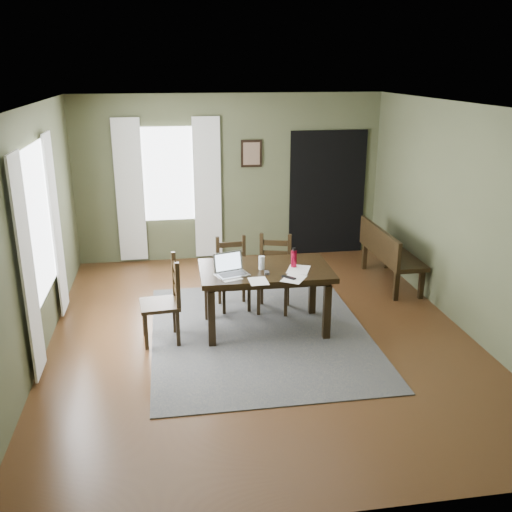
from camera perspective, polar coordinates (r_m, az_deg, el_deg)
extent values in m
cube|color=#492C16|center=(7.03, 0.39, -7.78)|extent=(5.00, 6.00, 0.01)
cube|color=#4D5235|center=(9.44, -2.61, 7.78)|extent=(5.00, 0.02, 2.70)
cube|color=#4D5235|center=(3.81, 7.95, -9.26)|extent=(5.00, 0.02, 2.70)
cube|color=#4D5235|center=(6.62, -21.46, 1.78)|extent=(0.02, 6.00, 2.70)
cube|color=#4D5235|center=(7.37, 20.02, 3.56)|extent=(0.02, 6.00, 2.70)
cube|color=white|center=(6.31, 0.44, 14.79)|extent=(5.00, 6.00, 0.02)
cube|color=#454545|center=(7.03, 0.39, -7.70)|extent=(2.60, 3.20, 0.01)
cube|color=black|center=(6.85, 0.94, -1.48)|extent=(1.59, 0.97, 0.06)
cube|color=black|center=(6.87, 0.93, -1.93)|extent=(1.42, 0.80, 0.05)
cube|color=black|center=(6.61, -4.46, -6.26)|extent=(0.09, 0.09, 0.67)
cube|color=black|center=(7.28, -4.85, -3.85)|extent=(0.09, 0.09, 0.67)
cube|color=black|center=(6.82, 7.10, -5.55)|extent=(0.09, 0.09, 0.67)
cube|color=black|center=(7.47, 5.66, -3.28)|extent=(0.09, 0.09, 0.67)
cube|color=black|center=(6.74, -9.61, -4.82)|extent=(0.49, 0.49, 0.04)
cube|color=black|center=(6.99, -11.12, -6.17)|extent=(0.05, 0.05, 0.44)
cube|color=black|center=(7.01, -8.15, -5.92)|extent=(0.05, 0.05, 0.44)
cube|color=black|center=(6.67, -10.93, -7.45)|extent=(0.05, 0.05, 0.44)
cube|color=black|center=(6.69, -7.81, -7.18)|extent=(0.05, 0.05, 0.44)
cube|color=black|center=(6.83, -8.19, -1.83)|extent=(0.05, 0.05, 0.56)
cube|color=black|center=(6.47, -7.81, -2.98)|extent=(0.05, 0.05, 0.56)
cube|color=black|center=(6.70, -7.95, -3.58)|extent=(0.06, 0.33, 0.07)
cube|color=black|center=(6.65, -8.00, -2.39)|extent=(0.06, 0.33, 0.07)
cube|color=black|center=(6.59, -8.06, -1.18)|extent=(0.06, 0.33, 0.07)
cube|color=black|center=(7.56, -2.24, -2.19)|extent=(0.44, 0.44, 0.04)
cube|color=black|center=(7.46, -3.23, -4.34)|extent=(0.04, 0.04, 0.40)
cube|color=black|center=(7.77, -3.67, -3.40)|extent=(0.04, 0.04, 0.40)
cube|color=black|center=(7.52, -0.71, -4.11)|extent=(0.04, 0.04, 0.40)
cube|color=black|center=(7.83, -1.25, -3.19)|extent=(0.04, 0.04, 0.40)
cube|color=black|center=(7.62, -3.85, 0.06)|extent=(0.05, 0.05, 0.51)
cube|color=black|center=(7.68, -1.23, 0.26)|extent=(0.05, 0.05, 0.51)
cube|color=black|center=(7.69, -2.52, -0.82)|extent=(0.31, 0.05, 0.07)
cube|color=black|center=(7.65, -2.53, 0.16)|extent=(0.31, 0.05, 0.07)
cube|color=black|center=(7.60, -2.55, 1.15)|extent=(0.31, 0.05, 0.07)
cube|color=black|center=(7.48, 1.78, -2.25)|extent=(0.54, 0.54, 0.04)
cube|color=black|center=(7.42, 0.27, -4.36)|extent=(0.05, 0.05, 0.43)
cube|color=black|center=(7.74, 0.59, -3.35)|extent=(0.05, 0.05, 0.43)
cube|color=black|center=(7.39, 3.00, -4.49)|extent=(0.05, 0.05, 0.43)
cube|color=black|center=(7.71, 3.20, -3.47)|extent=(0.05, 0.05, 0.43)
cube|color=black|center=(7.59, 0.55, 0.32)|extent=(0.06, 0.06, 0.54)
cube|color=black|center=(7.55, 3.36, 0.21)|extent=(0.06, 0.06, 0.54)
cube|color=black|center=(7.62, 1.94, -0.77)|extent=(0.32, 0.12, 0.07)
cube|color=black|center=(7.57, 1.95, 0.27)|extent=(0.32, 0.12, 0.07)
cube|color=black|center=(7.52, 1.96, 1.32)|extent=(0.32, 0.12, 0.07)
cube|color=black|center=(8.68, 13.47, 0.21)|extent=(0.49, 1.52, 0.07)
cube|color=black|center=(8.28, 16.20, -2.74)|extent=(0.07, 0.07, 0.42)
cube|color=black|center=(8.13, 13.84, -2.92)|extent=(0.07, 0.07, 0.42)
cube|color=black|center=(9.40, 12.92, 0.09)|extent=(0.07, 0.07, 0.42)
cube|color=black|center=(9.27, 10.80, -0.03)|extent=(0.07, 0.07, 0.42)
cube|color=black|center=(8.54, 12.23, 1.52)|extent=(0.05, 1.52, 0.37)
cube|color=#B7B7BC|center=(6.62, -2.37, -1.86)|extent=(0.41, 0.34, 0.02)
cube|color=#B7B7BC|center=(6.69, -2.83, -0.56)|extent=(0.36, 0.16, 0.23)
cube|color=silver|center=(6.68, -2.80, -0.58)|extent=(0.31, 0.13, 0.19)
cube|color=#3F3F42|center=(6.61, -2.34, -1.81)|extent=(0.33, 0.23, 0.00)
cube|color=#3F3F42|center=(6.66, 1.09, -1.67)|extent=(0.05, 0.08, 0.03)
cube|color=black|center=(6.53, 3.30, -2.16)|extent=(0.15, 0.16, 0.02)
cylinder|color=silver|center=(6.79, 0.57, -0.67)|extent=(0.09, 0.09, 0.16)
cylinder|color=#A10C29|center=(6.86, 3.81, -0.28)|extent=(0.07, 0.07, 0.21)
cylinder|color=black|center=(6.83, 3.83, 0.69)|extent=(0.04, 0.04, 0.03)
cube|color=white|center=(6.58, -2.82, -2.08)|extent=(0.33, 0.37, 0.00)
cube|color=white|center=(6.52, 3.79, -2.26)|extent=(0.35, 0.38, 0.00)
cube|color=white|center=(6.81, 4.27, -1.35)|extent=(0.35, 0.39, 0.00)
cube|color=white|center=(6.43, 0.24, -2.53)|extent=(0.21, 0.28, 0.00)
cube|color=white|center=(6.78, -20.98, 3.09)|extent=(0.01, 1.30, 1.70)
cube|color=white|center=(9.33, -8.77, 8.08)|extent=(1.00, 0.01, 1.50)
cube|color=silver|center=(6.08, -21.89, -1.21)|extent=(0.03, 0.48, 2.30)
cube|color=silver|center=(7.61, -19.38, 2.93)|extent=(0.03, 0.48, 2.30)
cube|color=silver|center=(9.37, -12.50, 6.34)|extent=(0.44, 0.03, 2.30)
cube|color=silver|center=(9.37, -4.88, 6.72)|extent=(0.44, 0.03, 2.30)
cube|color=black|center=(9.39, -0.47, 10.21)|extent=(0.34, 0.03, 0.44)
cube|color=brown|center=(9.37, -0.45, 10.20)|extent=(0.27, 0.01, 0.36)
cube|color=black|center=(9.79, 7.14, 6.26)|extent=(1.30, 0.03, 2.10)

